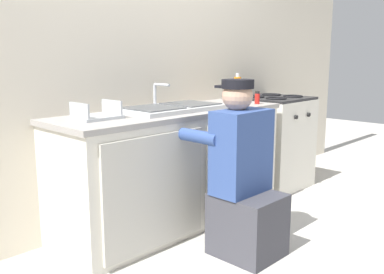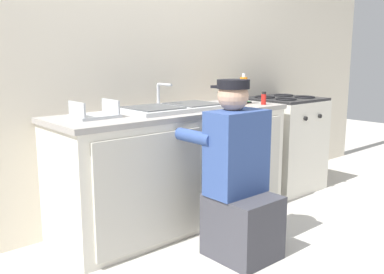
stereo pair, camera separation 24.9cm
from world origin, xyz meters
The scene contains 12 objects.
ground_plane centered at (0.00, 0.00, 0.00)m, with size 12.00×12.00×0.00m, color beige.
back_wall centered at (0.00, 0.65, 1.25)m, with size 6.00×0.10×2.50m, color beige.
counter_cabinet centered at (0.00, 0.29, 0.41)m, with size 1.82×0.62×0.82m.
countertop centered at (0.00, 0.30, 0.84)m, with size 1.86×0.62×0.04m, color #9E9993.
sink_double_basin centered at (0.00, 0.30, 0.88)m, with size 0.80×0.44×0.19m.
stove_range centered at (1.31, 0.30, 0.43)m, with size 0.63×0.62×0.88m.
plumber_person centered at (-0.04, -0.39, 0.46)m, with size 0.42×0.61×1.10m.
spice_bottle_red centered at (0.77, 0.10, 0.91)m, with size 0.04×0.04×0.10m.
condiment_jar centered at (0.57, 0.23, 0.92)m, with size 0.07×0.07×0.13m.
soap_bottle_orange centered at (0.67, 0.23, 0.97)m, with size 0.06×0.06×0.25m.
cell_phone centered at (0.77, 0.32, 0.86)m, with size 0.07×0.14×0.01m.
dish_rack_tray centered at (-0.63, 0.32, 0.88)m, with size 0.28×0.22×0.11m.
Camera 2 is at (-1.93, -2.12, 1.24)m, focal length 40.00 mm.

